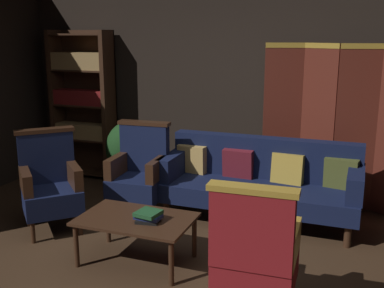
{
  "coord_description": "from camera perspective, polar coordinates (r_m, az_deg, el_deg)",
  "views": [
    {
      "loc": [
        1.55,
        -3.34,
        2.0
      ],
      "look_at": [
        0.0,
        0.8,
        0.95
      ],
      "focal_mm": 43.55,
      "sensor_mm": 36.0,
      "label": 1
    }
  ],
  "objects": [
    {
      "name": "coffee_table",
      "position": [
        4.2,
        -6.86,
        -9.54
      ],
      "size": [
        1.0,
        0.64,
        0.42
      ],
      "color": "#382114",
      "rests_on": "ground_plane"
    },
    {
      "name": "armchair_wing_right",
      "position": [
        5.24,
        -6.43,
        -3.46
      ],
      "size": [
        0.62,
        0.61,
        1.04
      ],
      "color": "#382114",
      "rests_on": "ground_plane"
    },
    {
      "name": "armchair_wing_left",
      "position": [
        5.05,
        -16.99,
        -4.66
      ],
      "size": [
        0.82,
        0.82,
        1.04
      ],
      "color": "#382114",
      "rests_on": "ground_plane"
    },
    {
      "name": "book_navy_cloth",
      "position": [
        4.08,
        -5.37,
        -8.86
      ],
      "size": [
        0.23,
        0.16,
        0.03
      ],
      "primitive_type": "cube",
      "rotation": [
        0.0,
        0.0,
        -0.06
      ],
      "color": "navy",
      "rests_on": "book_black_cloth"
    },
    {
      "name": "bookshelf",
      "position": [
        6.72,
        -13.19,
        5.17
      ],
      "size": [
        0.9,
        0.32,
        2.05
      ],
      "color": "#382114",
      "rests_on": "ground_plane"
    },
    {
      "name": "potted_plant",
      "position": [
        6.07,
        -7.62,
        -0.82
      ],
      "size": [
        0.62,
        0.62,
        0.91
      ],
      "color": "brown",
      "rests_on": "ground_plane"
    },
    {
      "name": "book_green_cloth",
      "position": [
        4.07,
        -5.38,
        -8.43
      ],
      "size": [
        0.22,
        0.22,
        0.03
      ],
      "primitive_type": "cube",
      "rotation": [
        0.0,
        0.0,
        -0.15
      ],
      "color": "#1E4C28",
      "rests_on": "book_navy_cloth"
    },
    {
      "name": "ground_plane",
      "position": [
        4.19,
        -3.97,
        -15.18
      ],
      "size": [
        10.0,
        10.0,
        0.0
      ],
      "primitive_type": "plane",
      "color": "#3D2819"
    },
    {
      "name": "armchair_gilt_accent",
      "position": [
        3.4,
        7.73,
        -13.15
      ],
      "size": [
        0.61,
        0.6,
        1.04
      ],
      "color": "#B78E33",
      "rests_on": "ground_plane"
    },
    {
      "name": "book_black_cloth",
      "position": [
        4.09,
        -5.36,
        -9.23
      ],
      "size": [
        0.22,
        0.21,
        0.03
      ],
      "primitive_type": "cube",
      "rotation": [
        0.0,
        0.0,
        0.16
      ],
      "color": "black",
      "rests_on": "coffee_table"
    },
    {
      "name": "velvet_couch",
      "position": [
        5.14,
        8.35,
        -4.27
      ],
      "size": [
        2.12,
        0.78,
        0.88
      ],
      "color": "#382114",
      "rests_on": "ground_plane"
    },
    {
      "name": "back_wall",
      "position": [
        6.03,
        5.55,
        7.59
      ],
      "size": [
        7.2,
        0.1,
        2.8
      ],
      "primitive_type": "cube",
      "color": "black",
      "rests_on": "ground_plane"
    },
    {
      "name": "folding_screen",
      "position": [
        5.57,
        17.25,
        2.26
      ],
      "size": [
        1.69,
        0.41,
        1.9
      ],
      "color": "#5B2319",
      "rests_on": "ground_plane"
    }
  ]
}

